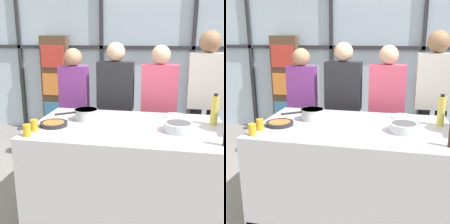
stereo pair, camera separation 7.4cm
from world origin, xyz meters
The scene contains 15 objects.
ground_plane centered at (0.00, 0.00, 0.00)m, with size 18.00×18.00×0.00m, color gray.
back_window_wall centered at (0.00, 2.39, 1.40)m, with size 6.40×0.10×2.80m.
bookshelf centered at (-1.59, 2.20, 0.87)m, with size 0.48×0.19×1.74m.
demo_island centered at (0.00, 0.00, 0.45)m, with size 1.81×1.07×0.91m.
spectator_far_left centered at (-0.81, 0.90, 0.92)m, with size 0.37×0.22×1.59m.
spectator_center_left centered at (-0.27, 0.90, 0.94)m, with size 0.45×0.23×1.66m.
spectator_center_right centered at (0.27, 0.90, 0.92)m, with size 0.44×0.23×1.63m.
spectator_far_right centered at (0.81, 0.90, 1.04)m, with size 0.43×0.25×1.80m.
frying_pan centered at (-0.70, -0.13, 0.93)m, with size 0.39×0.36×0.04m.
saucepan centered at (-0.44, 0.12, 0.97)m, with size 0.39×0.32×0.11m.
white_plate centered at (0.45, 0.40, 0.92)m, with size 0.22×0.22×0.01m, color white.
mixing_bowl centered at (0.47, -0.07, 0.95)m, with size 0.27×0.27×0.08m.
oil_bottle centered at (0.81, 0.19, 1.05)m, with size 0.07×0.07×0.30m.
juice_glass_near centered at (-0.81, -0.43, 0.96)m, with size 0.07×0.07×0.10m, color orange.
juice_glass_far centered at (-0.81, -0.29, 0.96)m, with size 0.07×0.07×0.10m, color orange.
Camera 2 is at (0.39, -2.50, 1.74)m, focal length 45.00 mm.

